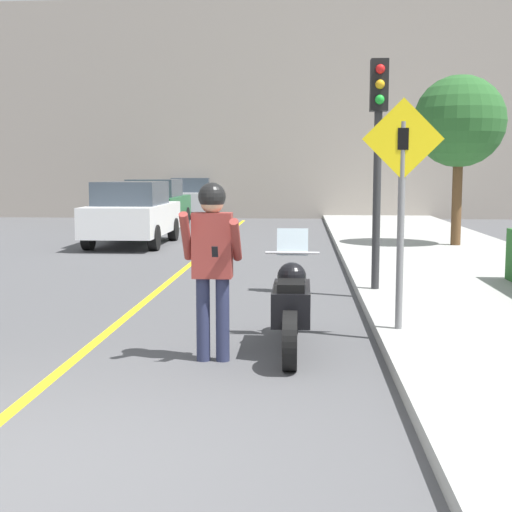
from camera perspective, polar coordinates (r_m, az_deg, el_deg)
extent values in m
plane|color=#4C4C4F|center=(5.04, -17.54, -16.10)|extent=(80.00, 80.00, 0.00)
cube|color=yellow|center=(10.75, -8.93, -3.66)|extent=(0.12, 36.00, 0.01)
cube|color=gray|center=(30.47, 0.45, 11.53)|extent=(28.00, 1.20, 8.95)
cylinder|color=black|center=(6.99, 2.73, -6.79)|extent=(0.14, 0.59, 0.59)
cylinder|color=black|center=(8.55, 2.92, -4.29)|extent=(0.14, 0.59, 0.59)
cube|color=black|center=(7.72, 2.85, -3.75)|extent=(0.40, 1.10, 0.36)
sphere|color=black|center=(7.83, 2.88, -1.67)|extent=(0.32, 0.32, 0.32)
cube|color=black|center=(7.44, 2.83, -2.43)|extent=(0.28, 0.48, 0.10)
cylinder|color=silver|center=(8.19, 2.93, 0.25)|extent=(0.62, 0.03, 0.03)
cube|color=silver|center=(8.25, 2.94, 1.14)|extent=(0.36, 0.12, 0.31)
cylinder|color=#282D4C|center=(7.33, -4.25, -5.07)|extent=(0.14, 0.14, 0.86)
cylinder|color=#282D4C|center=(7.30, -2.69, -5.10)|extent=(0.14, 0.14, 0.86)
cube|color=maroon|center=(7.20, -3.51, 0.86)|extent=(0.40, 0.22, 0.66)
cylinder|color=maroon|center=(7.13, -5.62, 1.58)|extent=(0.09, 0.40, 0.51)
cylinder|color=maroon|center=(7.05, -1.62, 1.28)|extent=(0.09, 0.46, 0.46)
sphere|color=tan|center=(7.17, -3.54, 4.34)|extent=(0.24, 0.24, 0.24)
sphere|color=black|center=(7.16, -3.54, 4.77)|extent=(0.28, 0.28, 0.28)
cube|color=black|center=(6.92, -3.31, 0.35)|extent=(0.06, 0.05, 0.11)
cylinder|color=slate|center=(8.20, 11.50, 2.31)|extent=(0.08, 0.08, 2.34)
cube|color=yellow|center=(8.17, 11.68, 9.16)|extent=(0.91, 0.02, 0.91)
cube|color=black|center=(8.15, 11.70, 9.16)|extent=(0.12, 0.01, 0.24)
cylinder|color=#2D2D30|center=(10.98, 9.67, 6.32)|extent=(0.12, 0.12, 3.44)
cube|color=black|center=(11.03, 9.82, 13.31)|extent=(0.26, 0.22, 0.76)
sphere|color=red|center=(10.94, 9.92, 14.52)|extent=(0.14, 0.14, 0.14)
sphere|color=gold|center=(10.91, 9.89, 13.38)|extent=(0.14, 0.14, 0.14)
sphere|color=green|center=(10.89, 9.87, 12.23)|extent=(0.14, 0.14, 0.14)
cylinder|color=brown|center=(18.14, 15.77, 4.37)|extent=(0.24, 0.24, 2.23)
sphere|color=#285B28|center=(18.17, 15.96, 10.33)|extent=(2.21, 2.21, 2.21)
cylinder|color=black|center=(20.62, -11.18, 2.13)|extent=(0.22, 0.64, 0.64)
cylinder|color=black|center=(20.26, -6.64, 2.14)|extent=(0.22, 0.64, 0.64)
cylinder|color=black|center=(18.13, -13.28, 1.47)|extent=(0.22, 0.64, 0.64)
cylinder|color=black|center=(17.72, -8.15, 1.46)|extent=(0.22, 0.64, 0.64)
cube|color=white|center=(19.14, -9.80, 2.96)|extent=(1.80, 4.20, 0.76)
cube|color=#38424C|center=(18.94, -9.96, 4.98)|extent=(1.58, 2.18, 0.60)
cylinder|color=black|center=(26.67, -9.16, 3.19)|extent=(0.22, 0.64, 0.64)
cylinder|color=black|center=(26.35, -5.65, 3.20)|extent=(0.22, 0.64, 0.64)
cylinder|color=black|center=(24.14, -10.54, 2.80)|extent=(0.22, 0.64, 0.64)
cylinder|color=black|center=(23.79, -6.67, 2.81)|extent=(0.22, 0.64, 0.64)
cube|color=#1E6033|center=(25.20, -8.00, 3.88)|extent=(1.80, 4.20, 0.76)
cube|color=#38424C|center=(25.01, -8.10, 5.41)|extent=(1.58, 2.18, 0.60)
cylinder|color=black|center=(32.44, -6.05, 3.86)|extent=(0.22, 0.64, 0.64)
cylinder|color=black|center=(32.21, -3.14, 3.86)|extent=(0.22, 0.64, 0.64)
cylinder|color=black|center=(29.89, -6.90, 3.60)|extent=(0.22, 0.64, 0.64)
cylinder|color=black|center=(29.62, -3.74, 3.61)|extent=(0.22, 0.64, 0.64)
cube|color=silver|center=(31.01, -4.96, 4.44)|extent=(1.80, 4.20, 0.76)
cube|color=#38424C|center=(30.83, -5.02, 5.69)|extent=(1.58, 2.18, 0.60)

